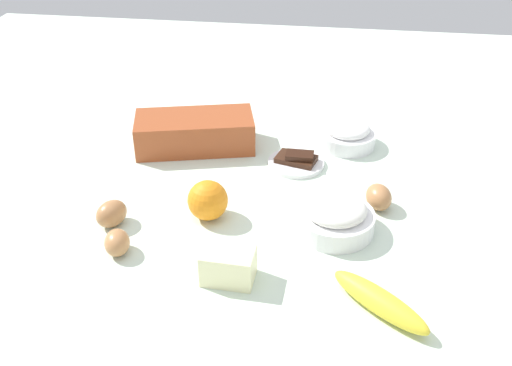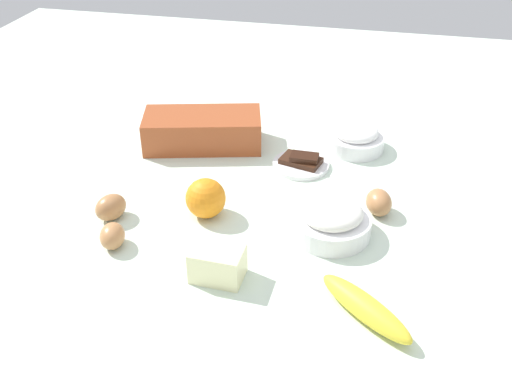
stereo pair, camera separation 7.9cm
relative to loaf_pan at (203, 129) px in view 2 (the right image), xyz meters
name	(u,v)px [view 2 (the right image)]	position (x,y,z in m)	size (l,w,h in m)	color
ground_plane	(256,203)	(0.18, -0.21, -0.05)	(2.40, 2.40, 0.02)	silver
loaf_pan	(203,129)	(0.00, 0.00, 0.00)	(0.30, 0.20, 0.08)	#9E4723
flour_bowl	(331,220)	(0.35, -0.29, -0.01)	(0.15, 0.15, 0.07)	white
sugar_bowl	(356,138)	(0.36, 0.06, -0.01)	(0.14, 0.14, 0.06)	white
banana	(365,308)	(0.42, -0.50, -0.02)	(0.19, 0.04, 0.04)	yellow
orange_fruit	(206,198)	(0.09, -0.28, 0.00)	(0.08, 0.08, 0.08)	orange
butter_block	(218,263)	(0.17, -0.46, -0.01)	(0.09, 0.06, 0.06)	#F4EDB2
egg_near_butter	(111,207)	(-0.09, -0.34, -0.02)	(0.05, 0.05, 0.07)	#AB7346
egg_beside_bowl	(379,202)	(0.43, -0.20, -0.02)	(0.05, 0.05, 0.07)	#B07648
egg_loose	(112,236)	(-0.05, -0.42, -0.02)	(0.05, 0.05, 0.06)	#B37949
chocolate_plate	(301,163)	(0.25, -0.05, -0.03)	(0.13, 0.13, 0.03)	white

